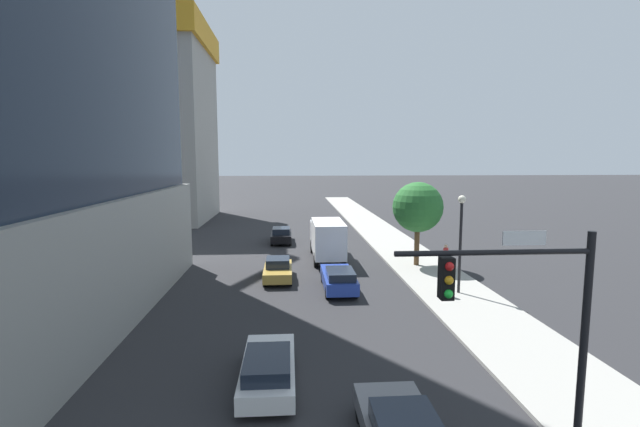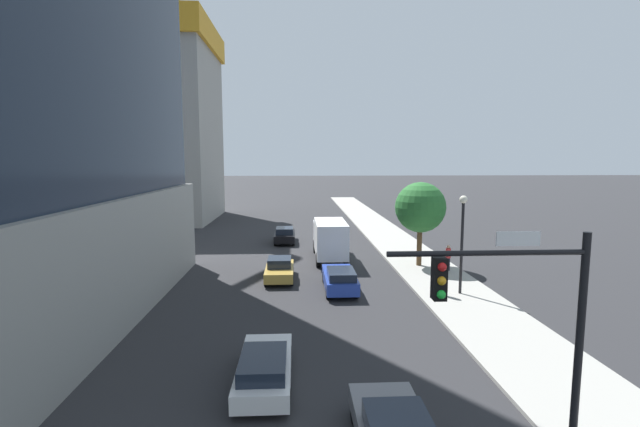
{
  "view_description": "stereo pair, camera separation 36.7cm",
  "coord_description": "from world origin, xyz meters",
  "px_view_note": "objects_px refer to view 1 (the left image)",
  "views": [
    {
      "loc": [
        -1.06,
        -7.11,
        7.63
      ],
      "look_at": [
        0.45,
        14.63,
        4.96
      ],
      "focal_mm": 24.96,
      "sensor_mm": 36.0,
      "label": 1
    },
    {
      "loc": [
        -0.7,
        -7.14,
        7.63
      ],
      "look_at": [
        0.45,
        14.63,
        4.96
      ],
      "focal_mm": 24.96,
      "sensor_mm": 36.0,
      "label": 2
    }
  ],
  "objects_px": {
    "car_gold": "(278,269)",
    "box_truck": "(327,237)",
    "car_black": "(281,235)",
    "street_tree": "(418,207)",
    "pedestrian_yellow_shirt": "(441,278)",
    "street_lamp": "(461,229)",
    "car_blue": "(339,278)",
    "car_white": "(268,368)",
    "traffic_light_pole": "(523,302)",
    "pedestrian_red_shirt": "(446,257)",
    "construction_building": "(148,113)"
  },
  "relations": [
    {
      "from": "car_gold",
      "to": "street_lamp",
      "type": "bearing_deg",
      "value": -20.88
    },
    {
      "from": "car_gold",
      "to": "box_truck",
      "type": "xyz_separation_m",
      "value": [
        3.59,
        5.38,
        1.08
      ]
    },
    {
      "from": "car_blue",
      "to": "box_truck",
      "type": "height_order",
      "value": "box_truck"
    },
    {
      "from": "car_blue",
      "to": "pedestrian_red_shirt",
      "type": "height_order",
      "value": "pedestrian_red_shirt"
    },
    {
      "from": "car_white",
      "to": "street_lamp",
      "type": "bearing_deg",
      "value": 43.02
    },
    {
      "from": "car_blue",
      "to": "car_gold",
      "type": "height_order",
      "value": "car_blue"
    },
    {
      "from": "street_lamp",
      "to": "construction_building",
      "type": "bearing_deg",
      "value": 128.77
    },
    {
      "from": "street_tree",
      "to": "box_truck",
      "type": "height_order",
      "value": "street_tree"
    },
    {
      "from": "car_white",
      "to": "traffic_light_pole",
      "type": "bearing_deg",
      "value": -30.15
    },
    {
      "from": "traffic_light_pole",
      "to": "car_blue",
      "type": "relative_size",
      "value": 1.2
    },
    {
      "from": "construction_building",
      "to": "pedestrian_yellow_shirt",
      "type": "xyz_separation_m",
      "value": [
        25.67,
        -33.66,
        -12.22
      ]
    },
    {
      "from": "traffic_light_pole",
      "to": "car_blue",
      "type": "bearing_deg",
      "value": 101.45
    },
    {
      "from": "traffic_light_pole",
      "to": "car_black",
      "type": "bearing_deg",
      "value": 102.37
    },
    {
      "from": "street_tree",
      "to": "car_white",
      "type": "distance_m",
      "value": 19.3
    },
    {
      "from": "pedestrian_yellow_shirt",
      "to": "pedestrian_red_shirt",
      "type": "height_order",
      "value": "pedestrian_yellow_shirt"
    },
    {
      "from": "car_white",
      "to": "car_gold",
      "type": "distance_m",
      "value": 13.48
    },
    {
      "from": "car_white",
      "to": "car_gold",
      "type": "relative_size",
      "value": 1.12
    },
    {
      "from": "car_white",
      "to": "pedestrian_yellow_shirt",
      "type": "distance_m",
      "value": 13.02
    },
    {
      "from": "street_lamp",
      "to": "box_truck",
      "type": "distance_m",
      "value": 11.61
    },
    {
      "from": "car_blue",
      "to": "car_white",
      "type": "xyz_separation_m",
      "value": [
        -3.59,
        -10.89,
        -0.04
      ]
    },
    {
      "from": "car_gold",
      "to": "car_black",
      "type": "relative_size",
      "value": 0.9
    },
    {
      "from": "street_lamp",
      "to": "pedestrian_yellow_shirt",
      "type": "bearing_deg",
      "value": -167.07
    },
    {
      "from": "construction_building",
      "to": "car_black",
      "type": "xyz_separation_m",
      "value": [
        16.57,
        -16.81,
        -12.57
      ]
    },
    {
      "from": "car_white",
      "to": "car_blue",
      "type": "bearing_deg",
      "value": 71.74
    },
    {
      "from": "street_lamp",
      "to": "traffic_light_pole",
      "type": "bearing_deg",
      "value": -105.37
    },
    {
      "from": "car_gold",
      "to": "pedestrian_yellow_shirt",
      "type": "height_order",
      "value": "pedestrian_yellow_shirt"
    },
    {
      "from": "street_tree",
      "to": "pedestrian_red_shirt",
      "type": "height_order",
      "value": "street_tree"
    },
    {
      "from": "car_white",
      "to": "pedestrian_yellow_shirt",
      "type": "relative_size",
      "value": 2.56
    },
    {
      "from": "car_gold",
      "to": "pedestrian_red_shirt",
      "type": "bearing_deg",
      "value": 6.17
    },
    {
      "from": "car_blue",
      "to": "pedestrian_yellow_shirt",
      "type": "relative_size",
      "value": 2.65
    },
    {
      "from": "street_tree",
      "to": "car_gold",
      "type": "height_order",
      "value": "street_tree"
    },
    {
      "from": "pedestrian_yellow_shirt",
      "to": "street_tree",
      "type": "bearing_deg",
      "value": 84.57
    },
    {
      "from": "car_white",
      "to": "pedestrian_yellow_shirt",
      "type": "height_order",
      "value": "pedestrian_yellow_shirt"
    },
    {
      "from": "traffic_light_pole",
      "to": "box_truck",
      "type": "distance_m",
      "value": 22.99
    },
    {
      "from": "construction_building",
      "to": "car_black",
      "type": "bearing_deg",
      "value": -45.4
    },
    {
      "from": "pedestrian_yellow_shirt",
      "to": "traffic_light_pole",
      "type": "bearing_deg",
      "value": -100.9
    },
    {
      "from": "street_lamp",
      "to": "pedestrian_red_shirt",
      "type": "xyz_separation_m",
      "value": [
        1.06,
        5.13,
        -2.74
      ]
    },
    {
      "from": "traffic_light_pole",
      "to": "pedestrian_yellow_shirt",
      "type": "xyz_separation_m",
      "value": [
        2.53,
        13.12,
        -3.01
      ]
    },
    {
      "from": "street_tree",
      "to": "box_truck",
      "type": "distance_m",
      "value": 7.15
    },
    {
      "from": "box_truck",
      "to": "pedestrian_yellow_shirt",
      "type": "xyz_separation_m",
      "value": [
        5.51,
        -9.55,
        -0.68
      ]
    },
    {
      "from": "street_lamp",
      "to": "street_tree",
      "type": "xyz_separation_m",
      "value": [
        -0.49,
        6.69,
        0.49
      ]
    },
    {
      "from": "traffic_light_pole",
      "to": "street_lamp",
      "type": "bearing_deg",
      "value": 74.63
    },
    {
      "from": "box_truck",
      "to": "pedestrian_red_shirt",
      "type": "distance_m",
      "value": 8.8
    },
    {
      "from": "street_tree",
      "to": "pedestrian_yellow_shirt",
      "type": "distance_m",
      "value": 7.68
    },
    {
      "from": "street_tree",
      "to": "car_blue",
      "type": "xyz_separation_m",
      "value": [
        -6.17,
        -5.37,
        -3.54
      ]
    },
    {
      "from": "traffic_light_pole",
      "to": "car_white",
      "type": "distance_m",
      "value": 8.33
    },
    {
      "from": "street_tree",
      "to": "street_lamp",
      "type": "bearing_deg",
      "value": -85.81
    },
    {
      "from": "traffic_light_pole",
      "to": "car_gold",
      "type": "relative_size",
      "value": 1.39
    },
    {
      "from": "construction_building",
      "to": "car_white",
      "type": "distance_m",
      "value": 47.74
    },
    {
      "from": "construction_building",
      "to": "pedestrian_red_shirt",
      "type": "height_order",
      "value": "construction_building"
    }
  ]
}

